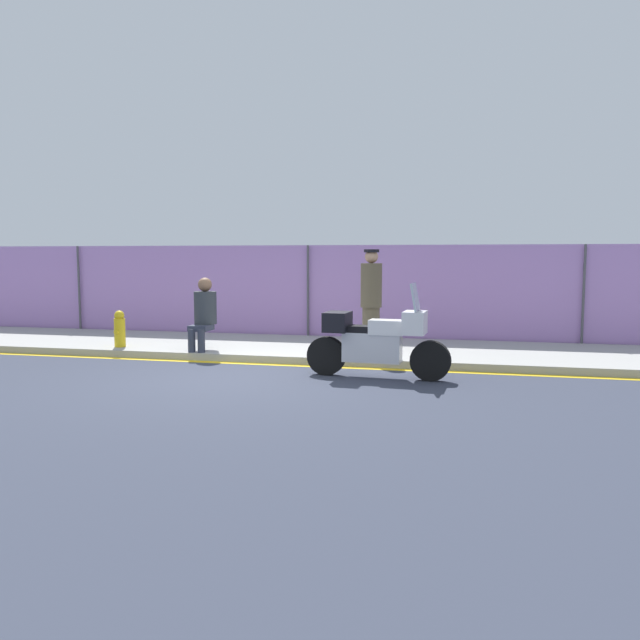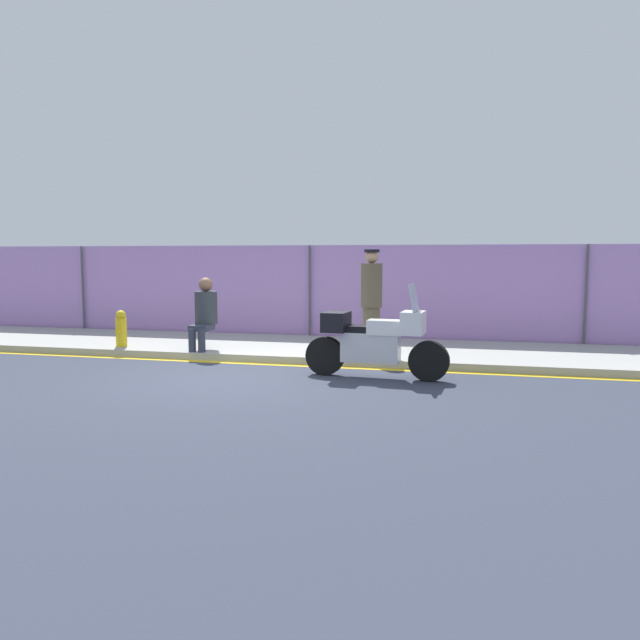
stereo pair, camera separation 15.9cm
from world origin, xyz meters
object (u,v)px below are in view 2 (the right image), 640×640
Objects in this scene: person_seated_on_curb at (205,310)px; fire_hydrant at (121,329)px; officer_standing at (371,299)px; motorcycle at (374,340)px.

person_seated_on_curb is 1.74m from fire_hydrant.
person_seated_on_curb is (-3.00, -0.54, -0.22)m from officer_standing.
person_seated_on_curb reaches higher than motorcycle.
motorcycle is 1.21× the size of officer_standing.
motorcycle is 3.60m from person_seated_on_curb.
fire_hydrant is (-5.05, 1.25, -0.11)m from motorcycle.
person_seated_on_curb reaches higher than fire_hydrant.
motorcycle is at bearing -13.92° from fire_hydrant.
officer_standing is at bearing 10.27° from person_seated_on_curb.
officer_standing reaches higher than person_seated_on_curb.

